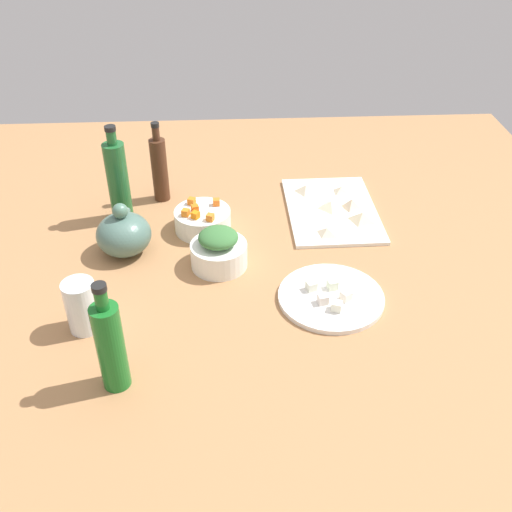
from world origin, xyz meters
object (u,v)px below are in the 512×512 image
at_px(teapot, 124,234).
at_px(bottle_1, 118,180).
at_px(plate_tofu, 331,297).
at_px(bowl_carrots, 203,220).
at_px(bottle_0, 110,345).
at_px(bottle_2, 159,168).
at_px(bowl_greens, 219,255).
at_px(drinking_glass_0, 82,306).
at_px(cutting_board, 332,210).

xyz_separation_m(teapot, bottle_1, (0.17, 0.03, 0.06)).
relative_size(plate_tofu, teapot, 1.58).
height_order(bowl_carrots, teapot, teapot).
bearing_deg(bottle_0, bowl_carrots, -16.17).
bearing_deg(teapot, bottle_1, 9.64).
distance_m(bowl_carrots, bottle_2, 0.22).
bearing_deg(bowl_greens, plate_tofu, -119.80).
height_order(bowl_greens, bottle_2, bottle_2).
bearing_deg(plate_tofu, bottle_0, 116.81).
height_order(teapot, bottle_1, bottle_1).
distance_m(bottle_1, drinking_glass_0, 0.45).
distance_m(bowl_greens, teapot, 0.25).
bearing_deg(bottle_1, cutting_board, -89.91).
bearing_deg(bowl_greens, bottle_0, 152.01).
relative_size(teapot, bottle_2, 0.66).
xyz_separation_m(plate_tofu, bowl_carrots, (0.31, 0.30, 0.02)).
relative_size(bottle_0, bottle_2, 1.04).
distance_m(bowl_carrots, bottle_0, 0.57).
bearing_deg(bottle_1, bottle_0, -173.87).
bearing_deg(drinking_glass_0, bottle_2, -12.75).
relative_size(bowl_greens, bottle_2, 0.59).
distance_m(bowl_carrots, bottle_1, 0.25).
bearing_deg(plate_tofu, cutting_board, -9.28).
relative_size(cutting_board, teapot, 2.32).
bearing_deg(bottle_2, teapot, 164.79).
bearing_deg(bottle_1, bowl_greens, -131.68).
xyz_separation_m(bowl_greens, bottle_0, (-0.38, 0.20, 0.07)).
height_order(teapot, bottle_0, bottle_0).
relative_size(bottle_0, drinking_glass_0, 2.02).
height_order(bowl_greens, bottle_1, bottle_1).
xyz_separation_m(bottle_1, drinking_glass_0, (-0.45, 0.02, -0.06)).
bearing_deg(bottle_2, bottle_1, 134.98).
relative_size(cutting_board, bowl_greens, 2.57).
bearing_deg(bowl_carrots, cutting_board, -78.59).
relative_size(bottle_1, drinking_glass_0, 2.24).
distance_m(cutting_board, teapot, 0.58).
height_order(bowl_greens, drinking_glass_0, drinking_glass_0).
xyz_separation_m(bowl_greens, bottle_2, (0.34, 0.17, 0.07)).
xyz_separation_m(teapot, bottle_2, (0.27, -0.07, 0.04)).
xyz_separation_m(bowl_carrots, bottle_2, (0.17, 0.12, 0.07)).
height_order(bowl_carrots, bottle_2, bottle_2).
bearing_deg(bowl_greens, bowl_carrots, 14.66).
xyz_separation_m(bottle_2, drinking_glass_0, (-0.55, 0.12, -0.04)).
relative_size(bowl_greens, bottle_0, 0.57).
height_order(bottle_2, drinking_glass_0, bottle_2).
relative_size(plate_tofu, bowl_carrots, 1.62).
bearing_deg(bottle_0, drinking_glass_0, 28.56).
height_order(bottle_0, bottle_2, bottle_0).
height_order(plate_tofu, teapot, teapot).
distance_m(plate_tofu, bottle_1, 0.66).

